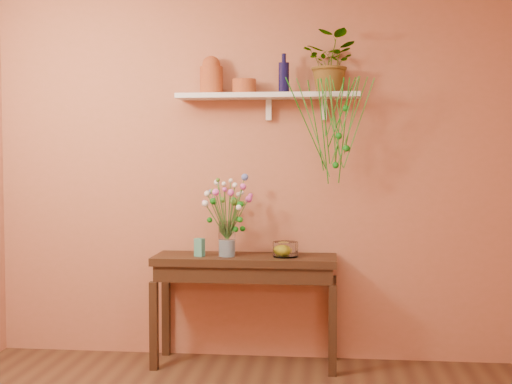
{
  "coord_description": "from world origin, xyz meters",
  "views": [
    {
      "loc": [
        0.48,
        -3.0,
        1.49
      ],
      "look_at": [
        0.0,
        1.55,
        1.25
      ],
      "focal_mm": 47.94,
      "sensor_mm": 36.0,
      "label": 1
    }
  ],
  "objects_px": {
    "blue_bottle": "(284,77)",
    "glass_bowl": "(285,250)",
    "bouquet": "(229,202)",
    "terracotta_jug": "(211,76)",
    "spider_plant": "(332,63)",
    "sideboard": "(245,272)",
    "glass_vase": "(227,242)"
  },
  "relations": [
    {
      "from": "terracotta_jug",
      "to": "blue_bottle",
      "type": "xyz_separation_m",
      "value": [
        0.53,
        -0.03,
        -0.02
      ]
    },
    {
      "from": "sideboard",
      "to": "glass_bowl",
      "type": "distance_m",
      "value": 0.33
    },
    {
      "from": "glass_vase",
      "to": "terracotta_jug",
      "type": "bearing_deg",
      "value": 130.07
    },
    {
      "from": "blue_bottle",
      "to": "glass_vase",
      "type": "xyz_separation_m",
      "value": [
        -0.39,
        -0.13,
        -1.16
      ]
    },
    {
      "from": "sideboard",
      "to": "spider_plant",
      "type": "bearing_deg",
      "value": 9.56
    },
    {
      "from": "blue_bottle",
      "to": "glass_bowl",
      "type": "relative_size",
      "value": 1.58
    },
    {
      "from": "blue_bottle",
      "to": "glass_vase",
      "type": "height_order",
      "value": "blue_bottle"
    },
    {
      "from": "terracotta_jug",
      "to": "bouquet",
      "type": "relative_size",
      "value": 0.59
    },
    {
      "from": "spider_plant",
      "to": "glass_vase",
      "type": "xyz_separation_m",
      "value": [
        -0.73,
        -0.14,
        -1.26
      ]
    },
    {
      "from": "glass_vase",
      "to": "bouquet",
      "type": "xyz_separation_m",
      "value": [
        0.01,
        0.01,
        0.28
      ]
    },
    {
      "from": "sideboard",
      "to": "bouquet",
      "type": "xyz_separation_m",
      "value": [
        -0.11,
        -0.03,
        0.5
      ]
    },
    {
      "from": "bouquet",
      "to": "glass_bowl",
      "type": "xyz_separation_m",
      "value": [
        0.4,
        0.01,
        -0.34
      ]
    },
    {
      "from": "blue_bottle",
      "to": "spider_plant",
      "type": "xyz_separation_m",
      "value": [
        0.34,
        0.01,
        0.1
      ]
    },
    {
      "from": "spider_plant",
      "to": "bouquet",
      "type": "xyz_separation_m",
      "value": [
        -0.72,
        -0.13,
        -0.98
      ]
    },
    {
      "from": "terracotta_jug",
      "to": "spider_plant",
      "type": "bearing_deg",
      "value": -1.35
    },
    {
      "from": "blue_bottle",
      "to": "glass_bowl",
      "type": "bearing_deg",
      "value": -79.74
    },
    {
      "from": "bouquet",
      "to": "glass_bowl",
      "type": "distance_m",
      "value": 0.52
    },
    {
      "from": "sideboard",
      "to": "glass_vase",
      "type": "xyz_separation_m",
      "value": [
        -0.12,
        -0.04,
        0.22
      ]
    },
    {
      "from": "sideboard",
      "to": "terracotta_jug",
      "type": "bearing_deg",
      "value": 154.81
    },
    {
      "from": "sideboard",
      "to": "blue_bottle",
      "type": "relative_size",
      "value": 4.63
    },
    {
      "from": "terracotta_jug",
      "to": "bouquet",
      "type": "xyz_separation_m",
      "value": [
        0.15,
        -0.16,
        -0.9
      ]
    },
    {
      "from": "glass_vase",
      "to": "bouquet",
      "type": "bearing_deg",
      "value": 30.72
    },
    {
      "from": "blue_bottle",
      "to": "bouquet",
      "type": "distance_m",
      "value": 0.97
    },
    {
      "from": "glass_vase",
      "to": "sideboard",
      "type": "bearing_deg",
      "value": 17.55
    },
    {
      "from": "terracotta_jug",
      "to": "spider_plant",
      "type": "xyz_separation_m",
      "value": [
        0.87,
        -0.02,
        0.08
      ]
    },
    {
      "from": "terracotta_jug",
      "to": "blue_bottle",
      "type": "distance_m",
      "value": 0.53
    },
    {
      "from": "spider_plant",
      "to": "glass_vase",
      "type": "distance_m",
      "value": 1.46
    },
    {
      "from": "terracotta_jug",
      "to": "glass_vase",
      "type": "distance_m",
      "value": 1.2
    },
    {
      "from": "terracotta_jug",
      "to": "blue_bottle",
      "type": "relative_size",
      "value": 0.98
    },
    {
      "from": "sideboard",
      "to": "bouquet",
      "type": "bearing_deg",
      "value": -163.81
    },
    {
      "from": "glass_vase",
      "to": "glass_bowl",
      "type": "height_order",
      "value": "glass_vase"
    },
    {
      "from": "glass_bowl",
      "to": "blue_bottle",
      "type": "bearing_deg",
      "value": 100.26
    }
  ]
}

